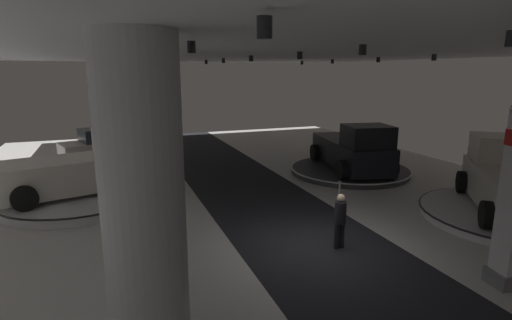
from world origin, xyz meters
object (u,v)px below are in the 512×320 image
(pickup_truck_mid_left, at_px, (85,167))
(display_platform_near_right, at_px, (509,215))
(pickup_truck_near_right, at_px, (511,182))
(visitor_walking_near, at_px, (340,218))
(column_left, at_px, (143,205))
(pickup_truck_mid_right, at_px, (354,150))
(display_platform_far_left, at_px, (106,163))
(display_platform_mid_right, at_px, (350,170))
(display_platform_mid_left, at_px, (79,196))
(display_car_far_left, at_px, (104,146))

(pickup_truck_mid_left, height_order, display_platform_near_right, pickup_truck_mid_left)
(pickup_truck_near_right, bearing_deg, visitor_walking_near, -178.74)
(display_platform_near_right, xyz_separation_m, visitor_walking_near, (-6.53, 0.11, 0.74))
(column_left, distance_m, visitor_walking_near, 6.22)
(pickup_truck_mid_right, xyz_separation_m, display_platform_near_right, (1.61, -6.81, -1.05))
(pickup_truck_near_right, bearing_deg, display_platform_far_left, 135.32)
(column_left, bearing_deg, display_platform_mid_right, 42.54)
(display_platform_mid_left, height_order, display_platform_near_right, display_platform_mid_left)
(display_platform_far_left, distance_m, pickup_truck_mid_left, 5.90)
(column_left, relative_size, display_platform_far_left, 1.12)
(pickup_truck_mid_right, distance_m, display_platform_mid_left, 12.06)
(display_platform_far_left, xyz_separation_m, display_car_far_left, (-0.03, -0.01, 0.89))
(display_platform_far_left, relative_size, pickup_truck_mid_left, 0.87)
(display_platform_mid_right, distance_m, pickup_truck_mid_left, 11.81)
(display_platform_far_left, height_order, visitor_walking_near, visitor_walking_near)
(display_platform_mid_right, bearing_deg, pickup_truck_near_right, -75.77)
(visitor_walking_near, bearing_deg, display_platform_far_left, 115.39)
(display_platform_mid_left, relative_size, pickup_truck_near_right, 1.03)
(pickup_truck_mid_left, relative_size, display_platform_near_right, 1.00)
(pickup_truck_near_right, bearing_deg, display_platform_mid_left, 153.66)
(display_car_far_left, height_order, display_platform_near_right, display_car_far_left)
(pickup_truck_near_right, bearing_deg, display_platform_near_right, -126.95)
(column_left, height_order, pickup_truck_mid_left, column_left)
(display_platform_mid_right, height_order, visitor_walking_near, visitor_walking_near)
(display_platform_mid_right, distance_m, display_platform_mid_left, 12.07)
(column_left, relative_size, display_car_far_left, 1.21)
(pickup_truck_near_right, bearing_deg, column_left, -167.65)
(display_platform_mid_right, height_order, pickup_truck_mid_right, pickup_truck_mid_right)
(column_left, distance_m, display_platform_near_right, 12.44)
(column_left, height_order, display_platform_mid_right, column_left)
(pickup_truck_mid_left, xyz_separation_m, pickup_truck_near_right, (13.50, -6.92, -0.07))
(display_platform_mid_right, xyz_separation_m, display_platform_near_right, (1.55, -7.13, 0.01))
(column_left, xyz_separation_m, display_platform_far_left, (-0.69, 15.32, -2.59))
(display_car_far_left, distance_m, display_platform_mid_left, 5.96)
(display_platform_near_right, height_order, visitor_walking_near, visitor_walking_near)
(display_car_far_left, bearing_deg, pickup_truck_mid_right, -28.94)
(display_platform_far_left, bearing_deg, display_platform_mid_left, -99.74)
(pickup_truck_mid_left, bearing_deg, display_platform_far_left, 83.16)
(display_platform_far_left, relative_size, visitor_walking_near, 3.09)
(display_platform_far_left, height_order, display_platform_mid_left, display_platform_mid_left)
(display_car_far_left, relative_size, pickup_truck_mid_left, 0.80)
(pickup_truck_mid_right, xyz_separation_m, pickup_truck_mid_left, (-11.70, 0.36, 0.09))
(column_left, bearing_deg, display_platform_far_left, 92.58)
(pickup_truck_mid_right, bearing_deg, visitor_walking_near, -126.33)
(pickup_truck_mid_left, bearing_deg, display_car_far_left, 83.44)
(display_platform_mid_right, relative_size, pickup_truck_mid_right, 1.01)
(display_platform_mid_left, relative_size, pickup_truck_mid_left, 1.00)
(display_platform_far_left, height_order, display_car_far_left, display_car_far_left)
(pickup_truck_mid_left, bearing_deg, display_platform_mid_right, -0.23)
(column_left, height_order, display_platform_far_left, column_left)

